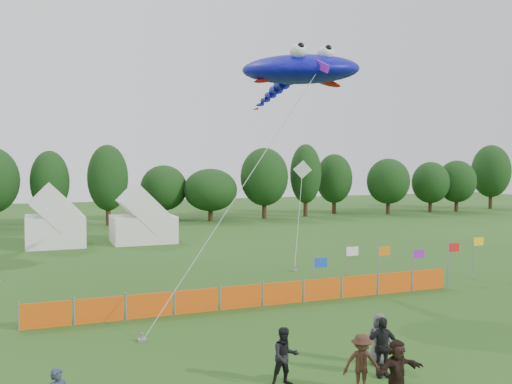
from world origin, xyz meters
name	(u,v)px	position (x,y,z in m)	size (l,w,h in m)	color
ground	(329,374)	(0.00, 0.00, 0.00)	(160.00, 160.00, 0.00)	#234C16
treeline	(132,183)	(1.61, 44.93, 4.18)	(104.57, 8.78, 8.36)	#382314
tent_left	(55,221)	(-6.59, 30.77, 1.92)	(4.31, 4.31, 3.80)	white
tent_right	(143,220)	(0.01, 30.36, 1.75)	(4.92, 3.94, 3.47)	white
barrier_fence	(262,295)	(1.17, 8.22, 0.50)	(19.90, 0.06, 1.00)	#E0500C
flag_row	(402,260)	(9.23, 9.12, 1.41)	(10.73, 0.74, 2.29)	gray
spectator_b	(285,357)	(-1.62, -0.32, 0.83)	(0.81, 0.63, 1.67)	black
spectator_c	(362,363)	(0.13, -1.58, 0.82)	(1.06, 0.61, 1.64)	#3A2117
spectator_d	(382,347)	(1.34, -0.76, 0.89)	(1.04, 0.43, 1.78)	black
spectator_e	(379,339)	(1.83, 0.12, 0.81)	(0.79, 0.52, 1.63)	#4A4A4F
spectator_f	(397,370)	(0.72, -2.39, 0.83)	(1.53, 0.49, 1.65)	black
stingray_kite	(297,71)	(3.92, 10.41, 10.80)	(12.23, 12.48, 11.85)	#0D0EC1
small_kite_white	(301,190)	(9.13, 20.55, 4.45)	(4.95, 7.63, 6.53)	silver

